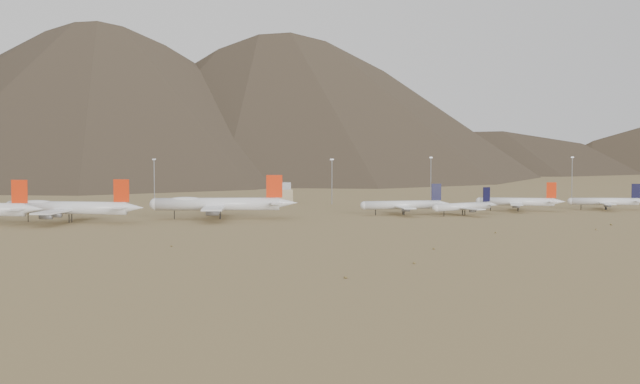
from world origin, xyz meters
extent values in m
plane|color=#9F8652|center=(0.00, 0.00, 0.00)|extent=(3000.00, 3000.00, 0.00)
cone|color=silver|center=(-98.13, 13.47, 7.07)|extent=(10.96, 8.03, 5.08)
cube|color=silver|center=(-102.26, 14.90, 7.21)|extent=(10.89, 19.59, 0.34)
cube|color=red|center=(-103.29, 15.26, 14.48)|extent=(6.88, 2.81, 10.02)
cylinder|color=silver|center=(-83.95, 23.68, 6.59)|extent=(52.44, 25.01, 5.60)
sphere|color=silver|center=(-109.15, 33.58, 6.59)|extent=(5.48, 5.48, 5.48)
cone|color=silver|center=(-55.73, 12.60, 7.01)|extent=(10.91, 8.25, 5.04)
cube|color=silver|center=(-84.96, 24.08, 5.75)|extent=(26.21, 49.37, 0.70)
cube|color=silver|center=(-59.76, 14.18, 7.15)|extent=(11.43, 19.34, 0.34)
cube|color=red|center=(-60.77, 14.58, 14.35)|extent=(6.74, 3.04, 9.93)
cylinder|color=black|center=(-101.59, 30.61, 1.90)|extent=(0.36, 0.36, 3.79)
cylinder|color=black|center=(-82.43, 24.59, 1.90)|extent=(0.45, 0.45, 3.79)
cylinder|color=black|center=(-83.46, 21.99, 1.90)|extent=(0.45, 0.45, 3.79)
ellipsoid|color=silver|center=(-97.06, 28.83, 8.13)|extent=(17.66, 10.24, 3.36)
cylinder|color=slate|center=(-81.33, 33.32, 4.36)|extent=(5.96, 4.32, 2.52)
cylinder|color=slate|center=(-88.59, 14.84, 4.36)|extent=(5.96, 4.32, 2.52)
cylinder|color=slate|center=(-78.06, 41.63, 4.36)|extent=(5.96, 4.32, 2.52)
cylinder|color=slate|center=(-91.86, 6.52, 4.36)|extent=(5.96, 4.32, 2.52)
cylinder|color=silver|center=(-17.59, 27.22, 6.91)|extent=(57.02, 14.82, 5.87)
sphere|color=silver|center=(-45.63, 31.73, 6.91)|extent=(5.75, 5.75, 5.75)
cone|color=silver|center=(13.82, 22.16, 7.35)|extent=(10.94, 6.84, 5.28)
cube|color=silver|center=(-18.71, 27.40, 6.03)|extent=(17.25, 52.86, 0.73)
cube|color=silver|center=(9.34, 22.89, 7.50)|extent=(8.19, 20.35, 0.35)
cube|color=red|center=(8.21, 23.07, 15.05)|extent=(7.38, 1.70, 10.41)
cylinder|color=black|center=(-37.22, 30.38, 1.99)|extent=(0.38, 0.38, 3.98)
cylinder|color=black|center=(-16.23, 28.49, 1.99)|extent=(0.47, 0.47, 3.98)
cylinder|color=black|center=(-16.70, 25.59, 1.99)|extent=(0.47, 0.47, 3.98)
ellipsoid|color=silver|center=(-32.17, 29.57, 8.53)|extent=(18.65, 7.24, 3.52)
cylinder|color=slate|center=(-17.05, 37.68, 4.58)|extent=(6.03, 3.51, 2.64)
cylinder|color=slate|center=(-20.36, 17.12, 4.58)|extent=(6.03, 3.51, 2.64)
cylinder|color=slate|center=(-15.56, 46.94, 4.58)|extent=(6.03, 3.51, 2.64)
cylinder|color=slate|center=(-21.85, 7.86, 4.58)|extent=(6.03, 3.51, 2.64)
cylinder|color=silver|center=(72.31, 30.80, 4.87)|extent=(37.92, 4.78, 4.11)
sphere|color=silver|center=(53.39, 31.13, 4.87)|extent=(4.03, 4.03, 4.03)
cone|color=silver|center=(93.51, 30.43, 5.18)|extent=(6.88, 3.82, 3.70)
cube|color=silver|center=(71.56, 30.81, 4.25)|extent=(6.63, 32.55, 0.51)
cube|color=silver|center=(90.48, 30.48, 5.28)|extent=(3.62, 12.39, 0.25)
cube|color=black|center=(89.72, 30.49, 10.98)|extent=(4.93, 0.46, 8.11)
cylinder|color=black|center=(59.07, 31.03, 1.41)|extent=(0.43, 0.43, 2.81)
cylinder|color=black|center=(73.09, 31.81, 1.41)|extent=(0.54, 0.54, 2.81)
cylinder|color=black|center=(73.05, 29.76, 1.41)|extent=(0.54, 0.54, 2.81)
cylinder|color=slate|center=(71.72, 39.90, 3.23)|extent=(3.82, 1.92, 1.85)
cylinder|color=slate|center=(71.40, 21.73, 3.23)|extent=(3.82, 1.92, 1.85)
cylinder|color=silver|center=(100.29, 22.35, 4.27)|extent=(32.49, 14.50, 3.60)
sphere|color=silver|center=(84.65, 16.80, 4.27)|extent=(3.53, 3.53, 3.53)
cone|color=silver|center=(117.81, 28.57, 4.54)|extent=(6.72, 5.06, 3.24)
cube|color=silver|center=(99.66, 22.13, 3.73)|extent=(14.52, 28.59, 0.45)
cube|color=silver|center=(115.30, 27.68, 4.63)|extent=(6.43, 11.19, 0.22)
cube|color=black|center=(114.68, 27.46, 9.63)|extent=(4.18, 1.75, 7.11)
cylinder|color=black|center=(89.34, 18.47, 1.23)|extent=(0.38, 0.38, 2.47)
cylinder|color=black|center=(100.61, 23.42, 1.23)|extent=(0.47, 0.47, 2.47)
cylinder|color=black|center=(101.22, 21.72, 1.23)|extent=(0.47, 0.47, 2.47)
cylinder|color=slate|center=(97.00, 29.64, 2.84)|extent=(3.67, 2.64, 1.62)
cylinder|color=slate|center=(102.33, 14.62, 2.84)|extent=(3.67, 2.64, 1.62)
cylinder|color=silver|center=(136.48, 40.09, 4.81)|extent=(36.35, 17.30, 4.06)
sphere|color=silver|center=(119.04, 46.84, 4.81)|extent=(3.98, 3.98, 3.98)
cone|color=silver|center=(156.02, 32.52, 5.11)|extent=(7.60, 5.84, 3.66)
cube|color=silver|center=(135.79, 40.36, 4.20)|extent=(17.17, 32.06, 0.51)
cube|color=silver|center=(153.22, 33.60, 5.22)|extent=(7.54, 12.58, 0.24)
cube|color=red|center=(152.53, 33.87, 10.85)|extent=(4.67, 2.10, 8.02)
cylinder|color=black|center=(124.28, 44.82, 1.39)|extent=(0.43, 0.43, 2.78)
cylinder|color=black|center=(137.55, 40.76, 1.39)|extent=(0.53, 0.53, 2.78)
cylinder|color=black|center=(136.81, 38.87, 1.39)|extent=(0.53, 0.53, 2.78)
cylinder|color=slate|center=(139.03, 48.73, 3.19)|extent=(4.15, 3.06, 1.83)
cylinder|color=slate|center=(132.54, 31.99, 3.19)|extent=(4.15, 3.06, 1.83)
cylinder|color=silver|center=(184.35, 37.26, 4.43)|extent=(34.27, 12.66, 3.74)
sphere|color=silver|center=(167.71, 41.78, 4.43)|extent=(3.67, 3.67, 3.67)
cube|color=silver|center=(183.69, 37.44, 3.87)|extent=(13.08, 29.98, 0.47)
cube|color=silver|center=(200.33, 32.92, 4.81)|extent=(5.94, 11.66, 0.22)
cube|color=black|center=(199.66, 33.10, 10.00)|extent=(4.42, 1.50, 7.39)
cylinder|color=black|center=(172.70, 40.43, 1.28)|extent=(0.39, 0.39, 2.56)
cylinder|color=black|center=(185.26, 37.98, 1.28)|extent=(0.49, 0.49, 2.56)
cylinder|color=black|center=(184.77, 36.18, 1.28)|extent=(0.49, 0.49, 2.56)
cylinder|color=slate|center=(185.86, 45.43, 2.95)|extent=(3.77, 2.53, 1.69)
cylinder|color=slate|center=(181.51, 29.45, 2.95)|extent=(3.77, 2.53, 1.69)
cube|color=tan|center=(30.00, 120.00, 4.00)|extent=(8.00, 8.00, 8.00)
cube|color=slate|center=(30.00, 120.00, 10.00)|extent=(6.00, 6.00, 4.00)
cylinder|color=gray|center=(-43.47, 128.81, 12.50)|extent=(0.50, 0.50, 25.00)
cube|color=gray|center=(-43.47, 128.81, 25.30)|extent=(2.00, 0.60, 0.80)
cylinder|color=gray|center=(54.67, 106.62, 12.50)|extent=(0.50, 0.50, 25.00)
cube|color=gray|center=(54.67, 106.62, 25.30)|extent=(2.00, 0.60, 0.80)
cylinder|color=gray|center=(126.90, 145.24, 12.50)|extent=(0.50, 0.50, 25.00)
cube|color=gray|center=(126.90, 145.24, 25.30)|extent=(2.00, 0.60, 0.80)
cylinder|color=gray|center=(216.79, 133.60, 12.50)|extent=(0.50, 0.50, 25.00)
cube|color=gray|center=(216.79, 133.60, 25.30)|extent=(2.00, 0.60, 0.80)
ellipsoid|color=olive|center=(143.99, -38.36, 0.39)|extent=(0.96, 0.96, 0.77)
ellipsoid|color=olive|center=(42.13, -100.87, 0.28)|extent=(0.87, 0.87, 0.56)
ellipsoid|color=olive|center=(-43.47, -74.69, 0.22)|extent=(0.81, 0.81, 0.44)
ellipsoid|color=olive|center=(-1.51, -154.81, 0.30)|extent=(1.04, 1.04, 0.59)
ellipsoid|color=olive|center=(24.87, -132.65, 0.30)|extent=(0.96, 0.96, 0.59)
ellipsoid|color=olive|center=(127.32, -55.41, 0.30)|extent=(0.72, 0.72, 0.60)
ellipsoid|color=olive|center=(82.74, -57.88, 0.30)|extent=(0.75, 0.75, 0.60)
camera|label=1|loc=(-57.47, -382.57, 37.10)|focal=50.00mm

